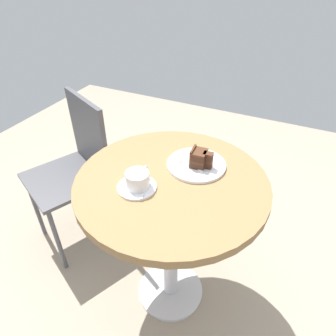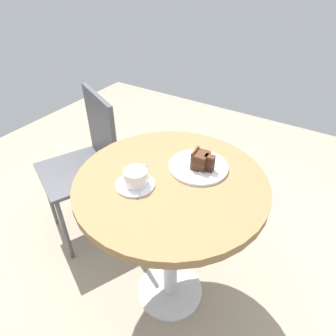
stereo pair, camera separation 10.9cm
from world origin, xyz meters
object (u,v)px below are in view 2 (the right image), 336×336
fork (187,164)px  napkin (202,165)px  teaspoon (141,190)px  cake_plate (198,167)px  cake_slice (202,161)px  cafe_chair (89,157)px  saucer (135,185)px  coffee_cup (136,177)px

fork → napkin: fork is taller
teaspoon → napkin: teaspoon is taller
cake_plate → cake_slice: bearing=-118.3°
napkin → cafe_chair: bearing=88.1°
saucer → napkin: bearing=-31.3°
saucer → cake_plate: (0.22, -0.15, 0.00)m
cake_plate → cake_slice: 0.04m
cake_slice → napkin: cake_slice is taller
coffee_cup → fork: 0.22m
coffee_cup → teaspoon: size_ratio=1.13×
cake_slice → cafe_chair: bearing=85.6°
napkin → coffee_cup: bearing=148.9°
napkin → saucer: bearing=148.7°
teaspoon → cake_slice: cake_slice is taller
napkin → cafe_chair: 0.73m
saucer → teaspoon: teaspoon is taller
coffee_cup → teaspoon: coffee_cup is taller
saucer → teaspoon: bearing=-114.0°
cafe_chair → cake_plate: bearing=21.7°
fork → saucer: bearing=77.7°
cafe_chair → saucer: bearing=-0.7°
coffee_cup → fork: coffee_cup is taller
teaspoon → cake_plate: bearing=151.8°
cake_plate → cake_slice: (-0.01, -0.02, 0.04)m
fork → napkin: (0.04, -0.04, -0.01)m
cake_slice → saucer: bearing=142.7°
fork → cafe_chair: size_ratio=0.16×
saucer → fork: bearing=-27.5°
teaspoon → cake_slice: 0.26m
teaspoon → fork: fork is taller
cake_slice → cafe_chair: (0.05, 0.71, -0.27)m
napkin → cake_plate: bearing=172.8°
saucer → coffee_cup: size_ratio=1.23×
cake_slice → napkin: bearing=23.2°
saucer → napkin: (0.24, -0.15, -0.00)m
fork → coffee_cup: bearing=78.1°
cafe_chair → napkin: bearing=23.6°
cake_plate → fork: size_ratio=1.68×
coffee_cup → teaspoon: bearing=-120.6°
saucer → cafe_chair: size_ratio=0.17×
saucer → cafe_chair: bearing=63.8°
cake_plate → fork: bearing=115.9°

